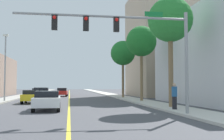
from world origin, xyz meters
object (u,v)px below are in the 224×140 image
at_px(traffic_signal_mast, 130,36).
at_px(palm_near, 170,21).
at_px(palm_far, 123,53).
at_px(car_gray, 38,92).
at_px(street_lamp, 5,63).
at_px(car_yellow, 32,96).
at_px(car_silver, 41,94).
at_px(car_white, 47,100).
at_px(car_red, 62,92).
at_px(pedestrian, 174,96).
at_px(palm_mid, 141,42).

height_order(traffic_signal_mast, palm_near, palm_near).
xyz_separation_m(palm_far, car_gray, (-12.47, 7.32, -5.64)).
relative_size(street_lamp, palm_far, 0.91).
xyz_separation_m(palm_far, car_yellow, (-11.27, -9.27, -5.65)).
bearing_deg(car_silver, car_white, -82.35).
xyz_separation_m(palm_near, palm_far, (-0.32, 17.79, -0.54)).
bearing_deg(car_gray, car_red, -158.15).
relative_size(palm_far, car_red, 1.76).
distance_m(traffic_signal_mast, pedestrian, 5.94).
bearing_deg(car_red, car_white, -88.13).
xyz_separation_m(street_lamp, car_red, (5.80, 15.52, -3.48)).
xyz_separation_m(traffic_signal_mast, car_red, (-4.60, 31.59, -3.94)).
relative_size(palm_mid, car_white, 1.77).
height_order(traffic_signal_mast, car_yellow, traffic_signal_mast).
height_order(car_yellow, car_gray, car_gray).
bearing_deg(street_lamp, palm_near, -36.72).
distance_m(car_white, car_gray, 25.23).
height_order(car_gray, car_red, car_red).
bearing_deg(palm_far, car_white, -117.12).
height_order(traffic_signal_mast, pedestrian, traffic_signal_mast).
distance_m(traffic_signal_mast, car_yellow, 15.85).
bearing_deg(car_silver, traffic_signal_mast, -70.39).
distance_m(palm_far, car_yellow, 15.65).
xyz_separation_m(palm_near, car_yellow, (-11.59, 8.52, -6.19)).
height_order(car_red, pedestrian, pedestrian).
height_order(palm_far, pedestrian, palm_far).
bearing_deg(street_lamp, car_yellow, -38.20).
distance_m(car_red, pedestrian, 29.96).
height_order(street_lamp, palm_mid, palm_mid).
distance_m(palm_far, car_gray, 15.51).
xyz_separation_m(street_lamp, car_gray, (2.00, 14.08, -3.49)).
bearing_deg(car_yellow, palm_near, -38.21).
distance_m(car_white, car_red, 26.44).
distance_m(street_lamp, car_red, 16.93).
height_order(palm_mid, car_silver, palm_mid).
relative_size(traffic_signal_mast, car_white, 2.16).
height_order(traffic_signal_mast, car_silver, traffic_signal_mast).
bearing_deg(palm_near, car_gray, 117.00).
bearing_deg(car_yellow, traffic_signal_mast, -63.90).
height_order(traffic_signal_mast, palm_mid, palm_mid).
relative_size(street_lamp, palm_mid, 0.89).
relative_size(street_lamp, car_red, 1.60).
bearing_deg(car_white, pedestrian, -16.45).
distance_m(traffic_signal_mast, palm_near, 7.04).
height_order(street_lamp, pedestrian, street_lamp).
distance_m(car_white, pedestrian, 9.08).
height_order(street_lamp, car_yellow, street_lamp).
distance_m(car_silver, car_red, 12.16).
bearing_deg(car_red, pedestrian, -71.03).
bearing_deg(street_lamp, car_red, 69.50).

